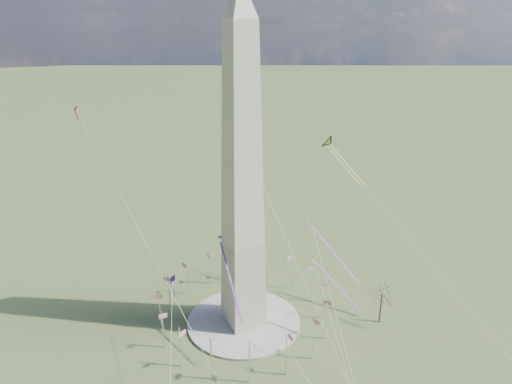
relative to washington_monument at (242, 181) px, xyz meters
name	(u,v)px	position (x,y,z in m)	size (l,w,h in m)	color
ground	(244,322)	(0.00, 0.00, -47.95)	(2000.00, 2000.00, 0.00)	#445B2D
plaza	(244,321)	(0.00, 0.00, -47.55)	(36.00, 36.00, 0.80)	#BEB5AE
washington_monument	(242,181)	(0.00, 0.00, 0.00)	(15.56, 15.56, 100.00)	#BFB5A0
flagpole_ring	(243,303)	(0.00, 0.00, -40.68)	(54.40, 54.40, 13.00)	white
tree_near	(382,292)	(38.77, -19.60, -37.11)	(8.69, 8.69, 15.21)	#4F3E30
kite_delta_black	(330,145)	(37.11, 9.39, 3.77)	(8.35, 17.63, 14.35)	black
kite_diamond_purple	(173,282)	(-22.37, -0.99, -26.24)	(1.78, 2.71, 8.21)	#371667
kite_streamer_left	(328,245)	(22.78, -11.44, -20.50)	(6.02, 19.53, 13.63)	red
kite_streamer_mid	(227,265)	(-7.10, -4.14, -23.30)	(5.07, 23.15, 15.96)	red
kite_streamer_right	(329,277)	(30.87, -2.69, -38.32)	(8.38, 19.45, 13.97)	red
kite_small_red	(76,110)	(-37.29, 41.22, 16.58)	(1.34, 2.11, 4.70)	red
kite_small_white	(224,99)	(16.78, 49.93, 14.82)	(1.46, 1.65, 4.49)	white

